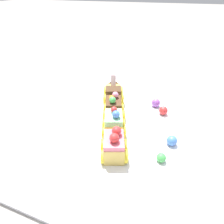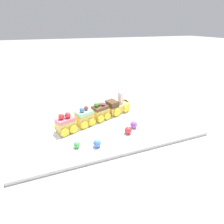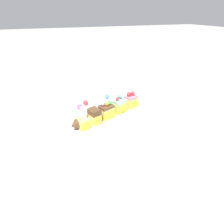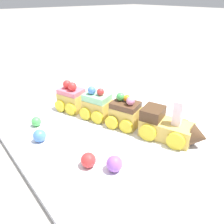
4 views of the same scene
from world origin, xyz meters
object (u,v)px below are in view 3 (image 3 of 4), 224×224
at_px(gumball_purple, 79,106).
at_px(gumball_red, 86,103).
at_px(cake_car_mint, 119,106).
at_px(gumball_green, 119,96).
at_px(gumball_blue, 107,96).
at_px(cake_car_strawberry, 131,101).
at_px(cake_car_chocolate, 106,111).
at_px(cake_train_locomotive, 86,120).

distance_m(gumball_purple, gumball_red, 0.05).
distance_m(cake_car_mint, gumball_green, 0.14).
distance_m(gumball_blue, gumball_green, 0.06).
bearing_deg(gumball_purple, gumball_green, -168.79).
distance_m(cake_car_strawberry, gumball_blue, 0.15).
distance_m(cake_car_chocolate, gumball_blue, 0.19).
xyz_separation_m(cake_car_chocolate, gumball_green, (-0.12, -0.16, -0.02)).
bearing_deg(cake_train_locomotive, gumball_green, -158.76).
relative_size(gumball_blue, gumball_purple, 0.93).
bearing_deg(cake_car_strawberry, cake_train_locomotive, 0.07).
height_order(cake_car_strawberry, gumball_blue, cake_car_strawberry).
relative_size(cake_car_chocolate, gumball_green, 3.68).
bearing_deg(gumball_red, cake_car_chocolate, 113.16).
xyz_separation_m(cake_train_locomotive, cake_car_mint, (-0.17, -0.06, 0.00)).
bearing_deg(gumball_green, cake_car_mint, 67.76).
xyz_separation_m(gumball_purple, gumball_green, (-0.22, -0.04, -0.00)).
distance_m(gumball_red, gumball_green, 0.19).
height_order(gumball_purple, gumball_red, gumball_purple).
xyz_separation_m(cake_train_locomotive, gumball_blue, (-0.16, -0.21, -0.01)).
relative_size(cake_car_chocolate, gumball_purple, 2.85).
xyz_separation_m(cake_car_mint, gumball_red, (0.13, -0.12, -0.02)).
bearing_deg(cake_car_mint, cake_train_locomotive, 0.08).
bearing_deg(cake_car_mint, gumball_green, -131.78).
height_order(cake_car_chocolate, cake_car_mint, cake_car_mint).
bearing_deg(gumball_blue, cake_car_chocolate, 70.09).
height_order(cake_car_strawberry, gumball_purple, cake_car_strawberry).
distance_m(cake_car_mint, cake_car_strawberry, 0.08).
bearing_deg(cake_car_chocolate, gumball_purple, -69.04).
bearing_deg(gumball_red, cake_car_mint, 138.56).
height_order(cake_train_locomotive, gumball_purple, cake_train_locomotive).
height_order(cake_car_chocolate, gumball_blue, cake_car_chocolate).
bearing_deg(gumball_red, cake_car_strawberry, 156.42).
height_order(cake_car_strawberry, gumball_green, cake_car_strawberry).
height_order(cake_train_locomotive, cake_car_mint, cake_train_locomotive).
relative_size(cake_car_strawberry, gumball_blue, 3.08).
relative_size(cake_car_mint, gumball_red, 3.03).
xyz_separation_m(gumball_blue, gumball_red, (0.12, 0.03, 0.00)).
bearing_deg(gumball_purple, cake_car_chocolate, 130.50).
distance_m(cake_car_chocolate, gumball_purple, 0.15).
bearing_deg(gumball_purple, cake_train_locomotive, 89.67).
relative_size(cake_car_mint, gumball_green, 3.68).
bearing_deg(cake_train_locomotive, gumball_purple, -109.87).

